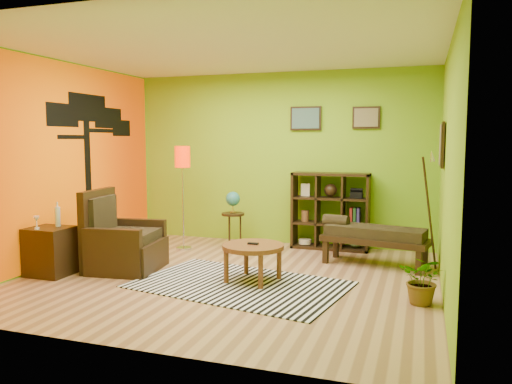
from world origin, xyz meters
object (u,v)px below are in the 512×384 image
(bench, at_px, (372,235))
(floor_lamp, at_px, (183,166))
(potted_plant, at_px, (424,285))
(armchair, at_px, (121,246))
(side_cabinet, at_px, (50,251))
(coffee_table, at_px, (253,250))
(cube_shelf, at_px, (331,211))
(globe_table, at_px, (233,205))

(bench, bearing_deg, floor_lamp, 178.08)
(floor_lamp, bearing_deg, potted_plant, -23.93)
(armchair, height_order, side_cabinet, armchair)
(coffee_table, height_order, floor_lamp, floor_lamp)
(coffee_table, xyz_separation_m, side_cabinet, (-2.54, -0.53, -0.08))
(coffee_table, xyz_separation_m, bench, (1.28, 1.26, 0.03))
(side_cabinet, bearing_deg, armchair, 36.10)
(floor_lamp, bearing_deg, cube_shelf, 18.72)
(cube_shelf, relative_size, potted_plant, 2.30)
(floor_lamp, bearing_deg, bench, -1.92)
(globe_table, bearing_deg, armchair, -116.68)
(floor_lamp, xyz_separation_m, globe_table, (0.67, 0.41, -0.63))
(bench, bearing_deg, potted_plant, -65.57)
(side_cabinet, bearing_deg, coffee_table, 11.77)
(globe_table, distance_m, potted_plant, 3.55)
(coffee_table, xyz_separation_m, potted_plant, (1.96, -0.23, -0.19))
(armchair, bearing_deg, floor_lamp, 80.93)
(armchair, relative_size, bench, 0.71)
(potted_plant, bearing_deg, coffee_table, 173.34)
(coffee_table, bearing_deg, globe_table, 118.08)
(coffee_table, relative_size, globe_table, 0.84)
(globe_table, bearing_deg, potted_plant, -34.49)
(armchair, relative_size, side_cabinet, 1.15)
(armchair, bearing_deg, coffee_table, 0.48)
(globe_table, xyz_separation_m, bench, (2.22, -0.50, -0.25))
(side_cabinet, bearing_deg, cube_shelf, 40.18)
(cube_shelf, height_order, potted_plant, cube_shelf)
(floor_lamp, height_order, globe_table, floor_lamp)
(side_cabinet, relative_size, globe_table, 1.04)
(coffee_table, xyz_separation_m, cube_shelf, (0.57, 2.10, 0.21))
(armchair, bearing_deg, globe_table, 63.32)
(armchair, distance_m, potted_plant, 3.80)
(cube_shelf, height_order, bench, cube_shelf)
(armchair, xyz_separation_m, globe_table, (0.89, 1.78, 0.35))
(coffee_table, height_order, side_cabinet, side_cabinet)
(coffee_table, relative_size, bench, 0.50)
(floor_lamp, bearing_deg, coffee_table, -40.05)
(armchair, xyz_separation_m, potted_plant, (3.80, -0.21, -0.12))
(potted_plant, bearing_deg, globe_table, 145.51)
(floor_lamp, distance_m, globe_table, 1.01)
(globe_table, relative_size, cube_shelf, 0.74)
(globe_table, bearing_deg, floor_lamp, -148.99)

